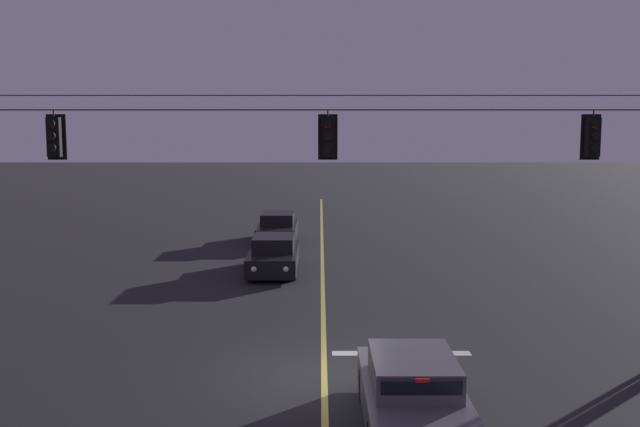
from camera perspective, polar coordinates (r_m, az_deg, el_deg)
The scene contains 10 objects.
ground_plane at distance 16.62m, azimuth 0.06°, elevation -12.60°, with size 180.00×180.00×0.00m, color black.
lane_centre_stripe at distance 24.50m, azimuth -0.06°, elevation -6.13°, with size 0.14×60.00×0.01m, color #D1C64C.
stop_bar_paint at distance 18.24m, azimuth 6.11°, elevation -10.83°, with size 3.40×0.36×0.01m, color silver.
signal_span_assembly at distance 17.94m, azimuth 0.02°, elevation 1.38°, with size 21.30×0.32×7.33m.
traffic_light_leftmost at distance 18.98m, azimuth -20.40°, elevation 5.65°, with size 0.48×0.41×1.22m.
traffic_light_left_inner at distance 17.83m, azimuth 0.34°, elevation 6.02°, with size 0.48×0.41×1.22m.
traffic_light_centre at distance 19.04m, azimuth 20.32°, elevation 5.65°, with size 0.48×0.41×1.22m.
car_waiting_near_lane at distance 13.93m, azimuth 6.96°, elevation -13.79°, with size 1.80×4.33×1.39m.
car_oncoming_lead at distance 27.52m, azimuth -3.93°, elevation -3.31°, with size 1.80×4.42×1.39m.
car_oncoming_trailing at distance 34.56m, azimuth -3.63°, elevation -1.19°, with size 1.80×4.42×1.39m.
Camera 1 is at (-0.09, -15.65, 5.59)m, focal length 40.82 mm.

